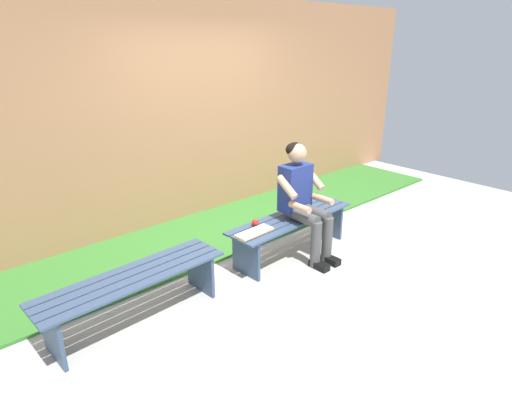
{
  "coord_description": "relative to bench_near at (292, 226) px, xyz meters",
  "views": [
    {
      "loc": [
        3.14,
        2.95,
        2.23
      ],
      "look_at": [
        0.65,
        0.15,
        0.79
      ],
      "focal_mm": 30.14,
      "sensor_mm": 36.0,
      "label": 1
    }
  ],
  "objects": [
    {
      "name": "ground_plane",
      "position": [
        0.93,
        1.0,
        -0.35
      ],
      "size": [
        10.0,
        7.0,
        0.04
      ],
      "primitive_type": "cube",
      "color": "#B2B2AD"
    },
    {
      "name": "grass_strip",
      "position": [
        0.93,
        -1.01,
        -0.31
      ],
      "size": [
        9.0,
        1.3,
        0.03
      ],
      "primitive_type": "cube",
      "color": "#387A2D",
      "rests_on": "ground"
    },
    {
      "name": "person_seated",
      "position": [
        -0.06,
        0.1,
        0.35
      ],
      "size": [
        0.5,
        0.69,
        1.24
      ],
      "color": "navy",
      "rests_on": "ground"
    },
    {
      "name": "apple",
      "position": [
        0.46,
        -0.08,
        0.14
      ],
      "size": [
        0.07,
        0.07,
        0.07
      ],
      "primitive_type": "sphere",
      "color": "red",
      "rests_on": "bench_near"
    },
    {
      "name": "brick_wall",
      "position": [
        0.5,
        -1.75,
        1.04
      ],
      "size": [
        9.5,
        0.24,
        2.75
      ],
      "primitive_type": "cube",
      "color": "#B27A51",
      "rests_on": "ground"
    },
    {
      "name": "bench_near",
      "position": [
        0.0,
        0.0,
        0.0
      ],
      "size": [
        1.62,
        0.49,
        0.44
      ],
      "rotation": [
        0.0,
        0.0,
        0.05
      ],
      "color": "#384C6B",
      "rests_on": "ground"
    },
    {
      "name": "book_open",
      "position": [
        0.58,
        0.05,
        0.12
      ],
      "size": [
        0.42,
        0.18,
        0.02
      ],
      "rotation": [
        0.0,
        0.0,
        0.05
      ],
      "color": "white",
      "rests_on": "bench_near"
    },
    {
      "name": "bench_far",
      "position": [
        1.86,
        0.0,
        -0.0
      ],
      "size": [
        1.61,
        0.49,
        0.44
      ],
      "rotation": [
        0.0,
        0.0,
        0.05
      ],
      "color": "#384C6B",
      "rests_on": "ground"
    }
  ]
}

